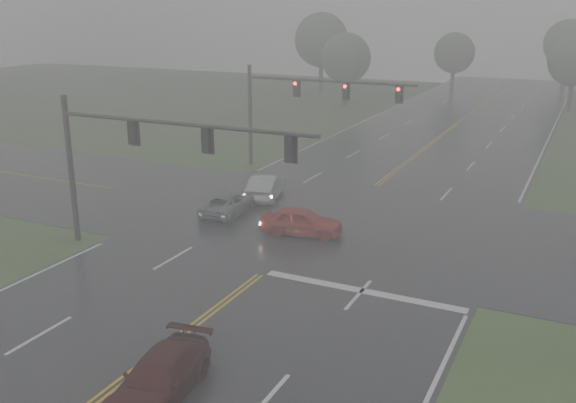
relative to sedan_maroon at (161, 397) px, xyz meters
The scene contains 14 objects.
main_road 15.28m from the sedan_maroon, 95.99° to the left, with size 18.00×160.00×0.02m, color black.
cross_street 17.27m from the sedan_maroon, 95.30° to the left, with size 120.00×14.00×0.02m, color black.
stop_bar 10.03m from the sedan_maroon, 73.15° to the left, with size 8.50×0.50×0.01m, color silver.
sedan_maroon is the anchor object (origin of this frame).
sedan_red 14.78m from the sedan_maroon, 98.13° to the left, with size 1.66×4.14×1.41m, color #9F160E.
sedan_silver 20.76m from the sedan_maroon, 108.89° to the left, with size 1.55×4.44×1.46m, color gray.
car_grey 17.52m from the sedan_maroon, 114.26° to the left, with size 1.99×4.31×1.20m, color #56595E.
signal_gantry_near 13.03m from the sedan_maroon, 130.25° to the left, with size 13.07×0.31×7.15m.
signal_gantry_far 28.56m from the sedan_maroon, 106.65° to the left, with size 12.22×0.36×7.16m.
tree_nw_a 58.93m from the sedan_maroon, 105.56° to the left, with size 5.65×5.65×8.31m.
tree_ne_a 64.78m from the sedan_maroon, 83.04° to the left, with size 5.71×5.71×8.39m.
tree_n_mid 75.02m from the sedan_maroon, 95.56° to the left, with size 5.35×5.35×7.85m.
tree_nw_b 70.93m from the sedan_maroon, 109.08° to the left, with size 7.08×7.08×10.40m.
tree_n_far 85.01m from the sedan_maroon, 85.97° to the left, with size 6.42×6.42×9.43m.
Camera 1 is at (12.14, -8.40, 11.11)m, focal length 40.00 mm.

